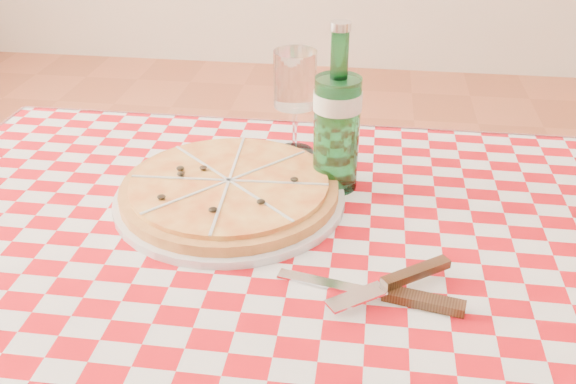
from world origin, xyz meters
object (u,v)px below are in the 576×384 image
pizza_plate (229,188)px  water_bottle (337,109)px  wine_glass (295,104)px  dining_table (296,303)px

pizza_plate → water_bottle: (0.16, 0.07, 0.11)m
pizza_plate → water_bottle: size_ratio=1.34×
pizza_plate → wine_glass: 0.22m
water_bottle → pizza_plate: bearing=-155.4°
pizza_plate → wine_glass: bearing=66.9°
pizza_plate → water_bottle: 0.21m
dining_table → wine_glass: 0.37m
dining_table → water_bottle: water_bottle is taller
water_bottle → wine_glass: 0.15m
pizza_plate → wine_glass: wine_glass is taller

